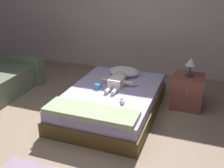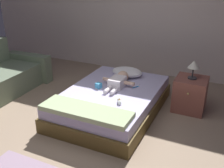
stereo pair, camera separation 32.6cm
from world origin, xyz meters
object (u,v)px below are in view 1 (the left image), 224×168
baby (118,81)px  nightstand (187,91)px  baby_bottle (122,101)px  toy_block (98,86)px  bed (112,101)px  toothbrush (135,86)px  lamp (191,63)px  pillow (124,72)px

baby → nightstand: bearing=20.1°
baby_bottle → toy_block: bearing=145.9°
bed → toy_block: toy_block is taller
toothbrush → baby_bottle: 0.61m
bed → baby_bottle: size_ratio=16.72×
baby → nightstand: (1.05, 0.38, -0.18)m
bed → toy_block: size_ratio=20.05×
bed → toothbrush: 0.44m
nightstand → toy_block: 1.43m
baby_bottle → lamp: bearing=49.9°
toothbrush → toy_block: (-0.52, -0.27, 0.03)m
pillow → baby_bottle: 1.03m
baby → toothbrush: baby is taller
pillow → baby_bottle: bearing=-73.7°
toothbrush → toy_block: 0.58m
bed → nightstand: (1.07, 0.59, 0.08)m
toy_block → baby_bottle: 0.60m
nightstand → baby_bottle: bearing=-130.1°
toothbrush → nightstand: 0.85m
pillow → toothbrush: pillow is taller
baby → baby_bottle: 0.62m
nightstand → lamp: lamp is taller
bed → toothbrush: (0.29, 0.26, 0.20)m
pillow → lamp: (1.08, -0.04, 0.29)m
pillow → toothbrush: size_ratio=4.54×
bed → baby: bearing=84.6°
bed → baby: baby is taller
bed → baby: size_ratio=3.08×
baby → nightstand: baby is taller
nightstand → baby_bottle: size_ratio=4.46×
baby → toy_block: (-0.24, -0.22, -0.04)m
toy_block → pillow: bearing=72.2°
toothbrush → baby_bottle: baby_bottle is taller
baby → toy_block: size_ratio=6.51×
bed → lamp: bearing=29.0°
bed → lamp: 1.34m
pillow → toy_block: size_ratio=5.38×
toothbrush → baby_bottle: (-0.02, -0.61, 0.02)m
pillow → toy_block: bearing=-107.8°
toothbrush → lamp: bearing=23.3°
toothbrush → lamp: 0.91m
bed → baby_bottle: baby_bottle is taller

